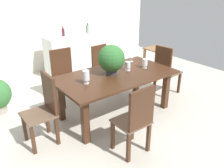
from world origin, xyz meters
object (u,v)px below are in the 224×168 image
Objects in this scene: chair_head_end at (45,107)px; side_table at (158,56)px; crystal_vase_center_near at (145,63)px; crystal_vase_right at (86,76)px; chair_far_left at (64,73)px; chair_foot_end at (165,69)px; wine_glass at (132,57)px; flower_centerpiece at (111,59)px; wine_bottle_clear at (63,32)px; chair_near_left at (136,119)px; wine_bottle_tall at (89,30)px; chair_far_right at (103,66)px; crystal_vase_left at (128,65)px; wine_bottle_amber at (88,29)px; dining_table at (116,80)px; kitchen_counter at (77,54)px.

chair_head_end is 3.18m from side_table.
crystal_vase_right is (-1.18, 0.04, 0.03)m from crystal_vase_center_near.
chair_far_left is at bearing 134.17° from crystal_vase_center_near.
chair_foot_end is 7.49× the size of wine_glass.
wine_glass is (0.70, 0.29, -0.16)m from flower_centerpiece.
side_table is (1.66, -1.47, -0.53)m from wine_bottle_clear.
chair_near_left is at bearing -129.63° from wine_glass.
flower_centerpiece is 2.15m from wine_bottle_tall.
chair_far_right is 1.36m from wine_bottle_clear.
flower_centerpiece is at bearing 82.55° from chair_foot_end.
flower_centerpiece reaches higher than wine_bottle_tall.
wine_bottle_clear is (-0.41, 2.28, 0.22)m from crystal_vase_center_near.
chair_far_left is at bearing -139.46° from wine_bottle_tall.
crystal_vase_center_near is (0.32, -0.09, 0.01)m from crystal_vase_left.
chair_head_end is at bearing 177.92° from crystal_vase_center_near.
flower_centerpiece is at bearing -112.81° from wine_bottle_amber.
wine_bottle_tall is at bearing -111.76° from chair_near_left.
wine_bottle_tall is at bearing 136.07° from chair_head_end.
dining_table is 1.09m from chair_far_right.
chair_head_end is 2.79m from kitchen_counter.
chair_head_end is at bearing -133.39° from wine_bottle_amber.
wine_bottle_amber is at bearing -112.03° from chair_near_left.
side_table is (0.97, -1.50, -0.53)m from wine_bottle_amber.
wine_bottle_amber is (0.22, 1.90, 0.22)m from wine_glass.
crystal_vase_right is (-1.01, -1.02, 0.34)m from chair_far_right.
chair_head_end reaches higher than crystal_vase_center_near.
wine_bottle_tall is (1.22, 3.03, 0.51)m from chair_near_left.
wine_bottle_clear reaches higher than chair_near_left.
wine_glass is (0.66, 0.34, 0.20)m from dining_table.
chair_foot_end is 1.09× the size of chair_far_right.
wine_bottle_tall is at bearing 85.19° from crystal_vase_center_near.
crystal_vase_left is at bearing -139.34° from wine_glass.
side_table is at bearing 19.92° from flower_centerpiece.
wine_glass is (1.24, 0.37, -0.03)m from crystal_vase_right.
chair_far_left is 0.65× the size of kitchen_counter.
chair_far_right is 1.31× the size of side_table.
wine_bottle_amber is (0.44, 1.25, 0.53)m from chair_far_right.
kitchen_counter is at bearing 84.09° from crystal_vase_left.
chair_far_right reaches higher than side_table.
wine_bottle_tall is 1.12× the size of wine_bottle_clear.
wine_bottle_clear is at bearing 83.89° from flower_centerpiece.
chair_near_left is 3.52m from wine_bottle_amber.
chair_far_left is at bearing 174.68° from chair_far_right.
wine_glass is 0.59× the size of wine_bottle_amber.
chair_near_left is at bearing -111.94° from wine_bottle_tall.
chair_far_left is 1.68m from wine_bottle_tall.
wine_bottle_tall reaches higher than side_table.
kitchen_counter is (0.07, 1.18, -0.03)m from chair_far_right.
chair_near_left is 3.30m from kitchen_counter.
chair_near_left reaches higher than chair_far_right.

